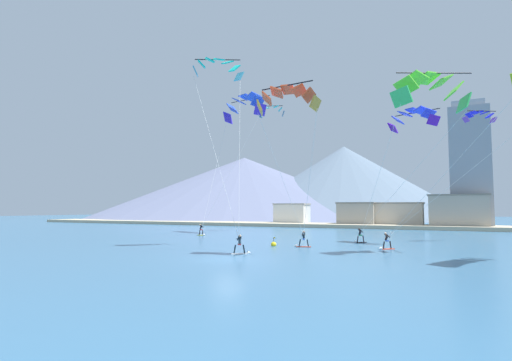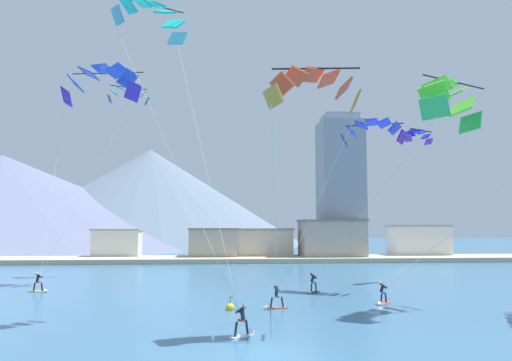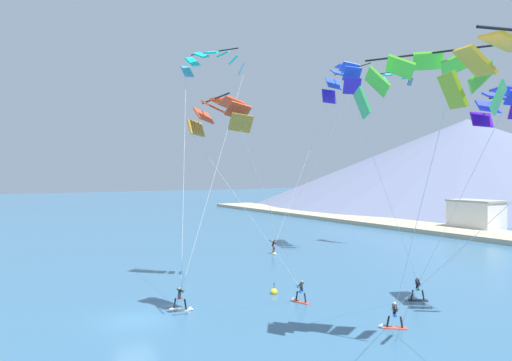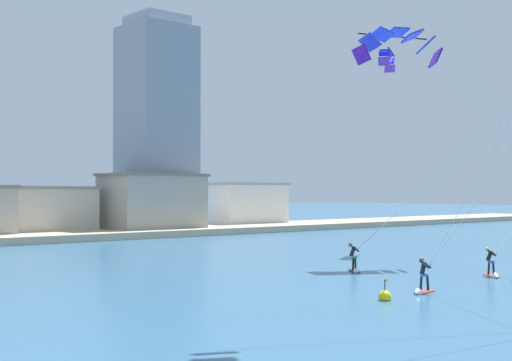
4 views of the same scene
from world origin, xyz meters
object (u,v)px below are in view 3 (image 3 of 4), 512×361
Objects in this scene: kitesurfer_near_trail at (183,303)px; parafoil_kite_mid_center at (220,114)px; kitesurfer_far_right at (415,294)px; parafoil_kite_far_right at (428,80)px; kitesurfer_near_lead at (391,321)px; parafoil_kite_distant_mid_solo at (394,77)px; race_marker_buoy at (274,292)px; parafoil_kite_far_left at (342,79)px; parafoil_kite_distant_high_outer at (503,102)px; kitesurfer_far_left at (274,250)px; kitesurfer_mid_center at (299,296)px; parafoil_kite_near_trail at (213,62)px.

kitesurfer_near_trail is 0.13× the size of parafoil_kite_mid_center.
parafoil_kite_far_right reaches higher than kitesurfer_far_right.
parafoil_kite_distant_mid_solo reaches higher than kitesurfer_near_lead.
kitesurfer_near_lead is 0.96× the size of kitesurfer_far_right.
race_marker_buoy is at bearing -65.60° from parafoil_kite_distant_mid_solo.
parafoil_kite_mid_center is 31.16m from parafoil_kite_far_left.
parafoil_kite_distant_high_outer is at bearing 74.75° from kitesurfer_near_lead.
parafoil_kite_mid_center is at bearing -55.33° from parafoil_kite_far_left.
kitesurfer_far_left is (-16.14, 18.03, -0.01)m from kitesurfer_near_trail.
parafoil_kite_far_right reaches higher than parafoil_kite_distant_high_outer.
kitesurfer_near_trail is 1.68× the size of race_marker_buoy.
kitesurfer_far_left reaches higher than kitesurfer_near_lead.
race_marker_buoy is at bearing 122.31° from parafoil_kite_mid_center.
kitesurfer_mid_center is 1.75× the size of race_marker_buoy.
kitesurfer_far_left is 1.72× the size of race_marker_buoy.
parafoil_kite_mid_center reaches higher than kitesurfer_far_left.
parafoil_kite_far_right is 13.95× the size of race_marker_buoy.
kitesurfer_near_lead is at bearing 154.96° from parafoil_kite_far_right.
kitesurfer_near_lead is at bearing 7.82° from race_marker_buoy.
parafoil_kite_distant_high_outer reaches higher than race_marker_buoy.
parafoil_kite_distant_high_outer is 5.56× the size of race_marker_buoy.
kitesurfer_far_left is 25.70m from parafoil_kite_distant_mid_solo.
kitesurfer_mid_center is (2.40, 8.08, -0.03)m from kitesurfer_near_trail.
parafoil_kite_distant_high_outer is (25.80, -8.72, -6.38)m from parafoil_kite_far_left.
kitesurfer_near_trail is 0.98× the size of kitesurfer_far_left.
parafoil_kite_distant_mid_solo is at bearing 109.85° from kitesurfer_near_trail.
parafoil_kite_near_trail is 28.55m from parafoil_kite_distant_mid_solo.
kitesurfer_far_right reaches higher than kitesurfer_far_left.
kitesurfer_far_left is at bearing 139.49° from parafoil_kite_mid_center.
kitesurfer_far_left is at bearing 146.87° from race_marker_buoy.
parafoil_kite_far_left is (-19.91, 10.22, 19.94)m from kitesurfer_far_right.
parafoil_kite_near_trail reaches higher than kitesurfer_far_left.
kitesurfer_mid_center is 0.37× the size of parafoil_kite_distant_mid_solo.
parafoil_kite_distant_mid_solo is (-18.32, 17.11, 20.57)m from kitesurfer_far_right.
parafoil_kite_near_trail reaches higher than parafoil_kite_distant_high_outer.
kitesurfer_far_right is 0.30× the size of parafoil_kite_distant_high_outer.
parafoil_kite_near_trail is (-7.96, -3.04, 18.15)m from kitesurfer_mid_center.
kitesurfer_far_left is 35.35m from parafoil_kite_far_right.
kitesurfer_far_right is 0.36× the size of parafoil_kite_distant_mid_solo.
parafoil_kite_distant_mid_solo is (-24.22, 15.61, 7.01)m from parafoil_kite_distant_high_outer.
parafoil_kite_far_right is at bearing 6.31° from parafoil_kite_near_trail.
kitesurfer_mid_center is at bearing 73.45° from kitesurfer_near_trail.
parafoil_kite_far_right is (12.19, -0.81, 13.76)m from kitesurfer_mid_center.
kitesurfer_near_lead is 0.12× the size of parafoil_kite_far_right.
parafoil_kite_far_right reaches higher than kitesurfer_near_lead.
kitesurfer_near_trail is at bearing -86.21° from race_marker_buoy.
kitesurfer_far_left is at bearing 151.79° from kitesurfer_mid_center.
kitesurfer_near_lead is at bearing -35.04° from parafoil_kite_far_left.
kitesurfer_near_trail is 0.12× the size of parafoil_kite_far_right.
parafoil_kite_mid_center reaches higher than race_marker_buoy.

